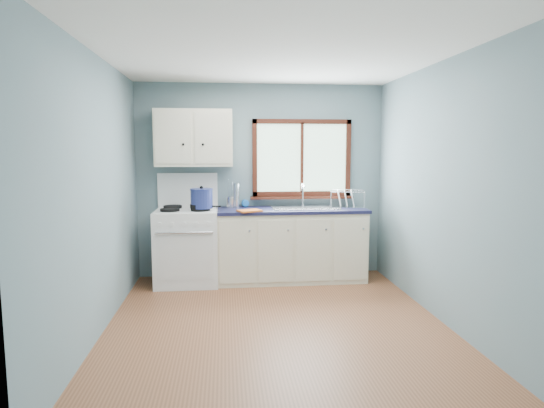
{
  "coord_description": "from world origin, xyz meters",
  "views": [
    {
      "loc": [
        -0.47,
        -4.14,
        1.65
      ],
      "look_at": [
        0.05,
        0.9,
        1.05
      ],
      "focal_mm": 30.0,
      "sensor_mm": 36.0,
      "label": 1
    }
  ],
  "objects": [
    {
      "name": "dish_towel",
      "position": [
        -0.18,
        1.25,
        0.93
      ],
      "size": [
        0.32,
        0.28,
        0.02
      ],
      "primitive_type": "cube",
      "rotation": [
        0.0,
        0.0,
        0.4
      ],
      "color": "orange",
      "rests_on": "countertop"
    },
    {
      "name": "upper_cabinets",
      "position": [
        -0.85,
        1.63,
        1.8
      ],
      "size": [
        0.95,
        0.35,
        0.7
      ],
      "color": "beige",
      "rests_on": "wall_back"
    },
    {
      "name": "ceiling",
      "position": [
        0.0,
        0.0,
        2.51
      ],
      "size": [
        3.2,
        3.6,
        0.02
      ],
      "primitive_type": "cube",
      "color": "white",
      "rests_on": "wall_back"
    },
    {
      "name": "utensil_crock",
      "position": [
        -0.4,
        1.66,
        0.99
      ],
      "size": [
        0.13,
        0.13,
        0.36
      ],
      "rotation": [
        0.0,
        0.0,
        0.19
      ],
      "color": "silver",
      "rests_on": "countertop"
    },
    {
      "name": "floor",
      "position": [
        0.0,
        0.0,
        -0.01
      ],
      "size": [
        3.2,
        3.6,
        0.02
      ],
      "primitive_type": "cube",
      "color": "brown",
      "rests_on": "ground"
    },
    {
      "name": "sink",
      "position": [
        0.54,
        1.49,
        0.86
      ],
      "size": [
        0.84,
        0.46,
        0.44
      ],
      "color": "silver",
      "rests_on": "countertop"
    },
    {
      "name": "stockpot",
      "position": [
        -0.75,
        1.33,
        1.08
      ],
      "size": [
        0.34,
        0.34,
        0.27
      ],
      "rotation": [
        0.0,
        0.0,
        0.3
      ],
      "color": "navy",
      "rests_on": "gas_range"
    },
    {
      "name": "soap_bottle",
      "position": [
        -0.21,
        1.67,
        1.04
      ],
      "size": [
        0.1,
        0.1,
        0.24
      ],
      "primitive_type": "imported",
      "rotation": [
        0.0,
        0.0,
        0.09
      ],
      "color": "blue",
      "rests_on": "countertop"
    },
    {
      "name": "wall_front",
      "position": [
        0.0,
        -1.81,
        1.25
      ],
      "size": [
        3.2,
        0.02,
        2.5
      ],
      "primitive_type": "cube",
      "color": "slate",
      "rests_on": "ground"
    },
    {
      "name": "dish_rack",
      "position": [
        1.08,
        1.54,
        0.98
      ],
      "size": [
        0.52,
        0.44,
        0.23
      ],
      "rotation": [
        0.0,
        0.0,
        -0.27
      ],
      "color": "silver",
      "rests_on": "countertop"
    },
    {
      "name": "base_cabinets",
      "position": [
        0.36,
        1.49,
        0.41
      ],
      "size": [
        1.85,
        0.6,
        0.88
      ],
      "color": "beige",
      "rests_on": "floor"
    },
    {
      "name": "gas_range",
      "position": [
        -0.95,
        1.47,
        0.49
      ],
      "size": [
        0.76,
        0.69,
        1.36
      ],
      "color": "white",
      "rests_on": "floor"
    },
    {
      "name": "wall_right",
      "position": [
        1.61,
        0.0,
        1.25
      ],
      "size": [
        0.02,
        3.6,
        2.5
      ],
      "primitive_type": "cube",
      "color": "slate",
      "rests_on": "ground"
    },
    {
      "name": "skillet",
      "position": [
        -0.77,
        1.32,
        0.98
      ],
      "size": [
        0.39,
        0.3,
        0.05
      ],
      "rotation": [
        0.0,
        0.0,
        -0.23
      ],
      "color": "black",
      "rests_on": "gas_range"
    },
    {
      "name": "wall_back",
      "position": [
        0.0,
        1.81,
        1.25
      ],
      "size": [
        3.2,
        0.02,
        2.5
      ],
      "primitive_type": "cube",
      "color": "slate",
      "rests_on": "ground"
    },
    {
      "name": "countertop",
      "position": [
        0.36,
        1.49,
        0.9
      ],
      "size": [
        1.89,
        0.64,
        0.04
      ],
      "primitive_type": "cube",
      "color": "black",
      "rests_on": "base_cabinets"
    },
    {
      "name": "window",
      "position": [
        0.54,
        1.77,
        1.48
      ],
      "size": [
        1.36,
        0.1,
        1.03
      ],
      "color": "#9EC6A8",
      "rests_on": "wall_back"
    },
    {
      "name": "wall_left",
      "position": [
        -1.61,
        0.0,
        1.25
      ],
      "size": [
        0.02,
        3.6,
        2.5
      ],
      "primitive_type": "cube",
      "color": "slate",
      "rests_on": "ground"
    },
    {
      "name": "thermos",
      "position": [
        -0.33,
        1.63,
        1.08
      ],
      "size": [
        0.09,
        0.09,
        0.31
      ],
      "primitive_type": "cylinder",
      "rotation": [
        0.0,
        0.0,
        -0.23
      ],
      "color": "silver",
      "rests_on": "countertop"
    }
  ]
}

